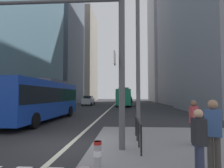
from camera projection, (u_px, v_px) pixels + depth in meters
ground_plane at (109, 110)px, 27.95m from camera, size 160.00×160.00×0.00m
median_island at (220, 154)px, 6.68m from camera, size 9.00×10.00×0.15m
lane_centre_line at (113, 106)px, 37.91m from camera, size 0.20×80.00×0.01m
office_tower_left_mid at (55, 44)px, 52.11m from camera, size 11.99×17.27×30.97m
office_tower_left_far at (76, 58)px, 74.44m from camera, size 13.95×18.95×32.35m
office_tower_right_mid at (189, 21)px, 45.42m from camera, size 11.25×18.94×38.21m
office_tower_right_far at (167, 24)px, 68.50m from camera, size 11.59×17.46×53.62m
city_bus_blue_oncoming at (42, 98)px, 15.83m from camera, size 2.91×11.10×3.40m
city_bus_red_receding at (124, 96)px, 37.77m from camera, size 2.92×10.86×3.40m
car_oncoming_mid at (88, 100)px, 40.28m from camera, size 2.13×4.51×1.94m
car_receding_near at (129, 99)px, 57.25m from camera, size 2.20×4.36×1.94m
traffic_signal_gantry at (61, 39)px, 7.31m from camera, size 6.68×0.65×6.00m
street_lamp_post at (138, 32)px, 10.08m from camera, size 5.50×0.32×8.00m
bollard_left at (98, 155)px, 4.83m from camera, size 0.20×0.20×0.77m
pedestrian_railing at (138, 126)px, 7.78m from camera, size 0.06×3.16×0.98m
pedestrian_waiting at (194, 120)px, 7.52m from camera, size 0.25×0.38×1.71m
pedestrian_walking at (199, 140)px, 4.53m from camera, size 0.24×0.38×1.58m
pedestrian_far at (213, 131)px, 4.96m from camera, size 0.45×0.39×1.78m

